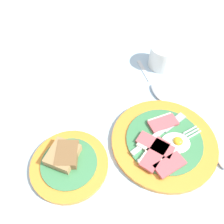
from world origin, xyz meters
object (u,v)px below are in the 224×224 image
at_px(sugar_cup, 164,56).
at_px(bread_plate, 68,162).
at_px(breakfast_plate, 164,141).
at_px(teaspoon_by_saucer, 154,86).

bearing_deg(sugar_cup, bread_plate, -134.71).
bearing_deg(bread_plate, breakfast_plate, 6.00).
bearing_deg(sugar_cup, breakfast_plate, -105.26).
xyz_separation_m(bread_plate, teaspoon_by_saucer, (0.26, 0.22, -0.01)).
relative_size(breakfast_plate, sugar_cup, 2.81).
height_order(bread_plate, sugar_cup, sugar_cup).
distance_m(bread_plate, teaspoon_by_saucer, 0.34).
height_order(bread_plate, teaspoon_by_saucer, bread_plate).
height_order(breakfast_plate, bread_plate, bread_plate).
bearing_deg(breakfast_plate, teaspoon_by_saucer, 82.62).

